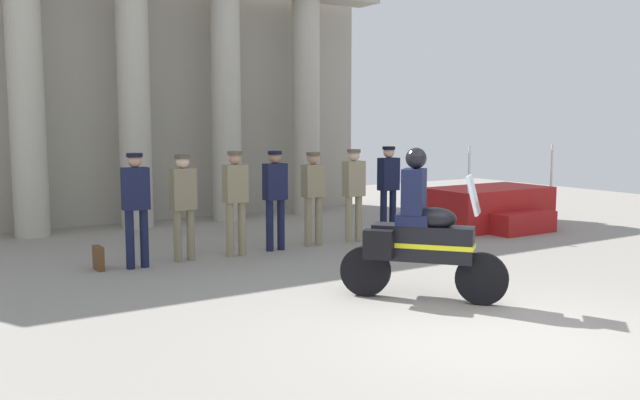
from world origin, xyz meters
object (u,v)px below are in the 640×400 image
Objects in this scene: officer_in_row_2 at (235,194)px; officer_in_row_4 at (313,191)px; officer_in_row_5 at (354,188)px; motorcycle_with_rider at (417,237)px; officer_in_row_3 at (275,192)px; briefcase_on_ground at (98,258)px; officer_in_row_6 at (388,184)px; officer_in_row_0 at (136,201)px; officer_in_row_1 at (183,199)px; reviewing_stand at (491,208)px.

officer_in_row_2 reaches higher than officer_in_row_4.
officer_in_row_5 is 0.90× the size of motorcycle_with_rider.
officer_in_row_3 is 3.81m from motorcycle_with_rider.
officer_in_row_3 reaches higher than briefcase_on_ground.
officer_in_row_3 is at bearing -0.73° from officer_in_row_6.
officer_in_row_4 is (3.24, 0.16, -0.04)m from officer_in_row_0.
officer_in_row_6 reaches higher than briefcase_on_ground.
officer_in_row_5 is 4.73× the size of briefcase_on_ground.
officer_in_row_1 is 4.10m from officer_in_row_6.
officer_in_row_0 is 1.01× the size of officer_in_row_2.
officer_in_row_0 is 0.92× the size of motorcycle_with_rider.
motorcycle_with_rider is at bearing 122.09° from officer_in_row_0.
officer_in_row_0 is 4.84× the size of briefcase_on_ground.
briefcase_on_ground is (-2.20, 0.13, -0.84)m from officer_in_row_2.
reviewing_stand is 4.26m from officer_in_row_4.
officer_in_row_2 is at bearing 0.50° from officer_in_row_5.
officer_in_row_3 is 0.90× the size of motorcycle_with_rider.
officer_in_row_6 is at bearing 106.61° from motorcycle_with_rider.
officer_in_row_6 is at bearing 179.58° from officer_in_row_1.
officer_in_row_6 is at bearing 179.27° from officer_in_row_3.
officer_in_row_2 is 1.01× the size of officer_in_row_3.
officer_in_row_0 is 4.38m from motorcycle_with_rider.
reviewing_stand is 1.46× the size of officer_in_row_0.
briefcase_on_ground is at bearing -0.96° from officer_in_row_4.
officer_in_row_1 is (-6.66, 0.19, 0.60)m from reviewing_stand.
officer_in_row_3 reaches higher than officer_in_row_4.
officer_in_row_5 is (-3.38, 0.18, 0.60)m from reviewing_stand.
briefcase_on_ground is at bearing -18.95° from officer_in_row_0.
officer_in_row_0 is 0.80m from officer_in_row_1.
briefcase_on_ground is (-2.99, 0.06, -0.83)m from officer_in_row_3.
briefcase_on_ground is (-1.33, 0.07, -0.82)m from officer_in_row_1.
motorcycle_with_rider is at bearing -144.73° from reviewing_stand.
officer_in_row_2 is 0.78m from officer_in_row_3.
officer_in_row_0 is at bearing 1.03° from officer_in_row_2.
officer_in_row_0 is 1.05× the size of officer_in_row_4.
officer_in_row_4 is (2.45, 0.05, -0.01)m from officer_in_row_1.
briefcase_on_ground is (-0.54, 0.18, -0.85)m from officer_in_row_0.
officer_in_row_4 is 0.88× the size of motorcycle_with_rider.
briefcase_on_ground is (-4.61, 0.08, -0.82)m from officer_in_row_5.
officer_in_row_4 is 4.63× the size of briefcase_on_ground.
officer_in_row_1 is at bearing -0.78° from officer_in_row_5.
reviewing_stand is 1.46× the size of officer_in_row_6.
reviewing_stand is at bearing 178.75° from officer_in_row_0.
motorcycle_with_rider is at bearing -53.06° from briefcase_on_ground.
motorcycle_with_rider is (2.36, -3.68, -0.23)m from officer_in_row_0.
officer_in_row_6 is (0.82, 0.02, 0.02)m from officer_in_row_5.
officer_in_row_3 is 1.03× the size of officer_in_row_4.
officer_in_row_1 is 0.98× the size of officer_in_row_6.
officer_in_row_3 is 4.75× the size of briefcase_on_ground.
officer_in_row_2 reaches higher than officer_in_row_1.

